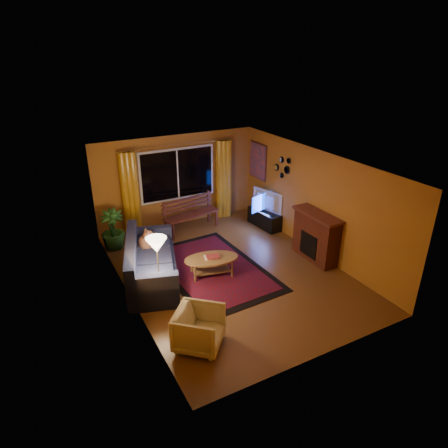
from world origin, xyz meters
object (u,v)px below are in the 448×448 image
bench (192,222)px  armchair (199,327)px  coffee_table (212,266)px  floor_lamp (158,270)px  sofa (152,260)px  tv_console (264,219)px

bench → armchair: 4.56m
armchair → coffee_table: (1.18, 1.92, -0.17)m
bench → floor_lamp: size_ratio=1.16×
sofa → coffee_table: 1.30m
sofa → floor_lamp: bearing=-80.3°
bench → sofa: bearing=-144.0°
sofa → tv_console: (3.63, 1.17, -0.24)m
sofa → coffee_table: sofa is taller
armchair → coffee_table: size_ratio=0.65×
armchair → floor_lamp: 1.60m
coffee_table → tv_console: (2.43, 1.60, 0.01)m
floor_lamp → coffee_table: size_ratio=1.15×
bench → floor_lamp: (-1.85, -2.65, 0.44)m
sofa → tv_console: 3.82m
floor_lamp → coffee_table: 1.43m
armchair → floor_lamp: bearing=46.2°
armchair → floor_lamp: floor_lamp is taller
coffee_table → tv_console: bearing=33.4°
sofa → tv_console: sofa is taller
floor_lamp → tv_console: (3.74, 1.95, -0.45)m
bench → sofa: size_ratio=0.68×
armchair → tv_console: armchair is taller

